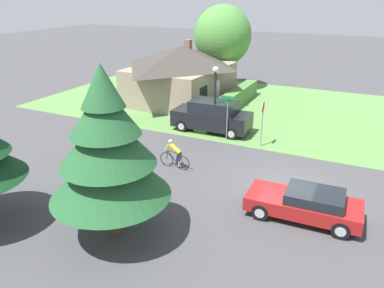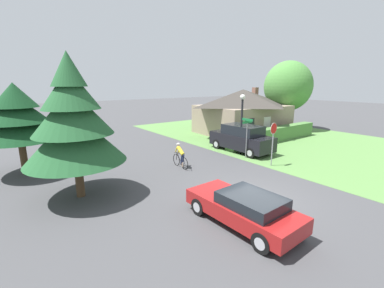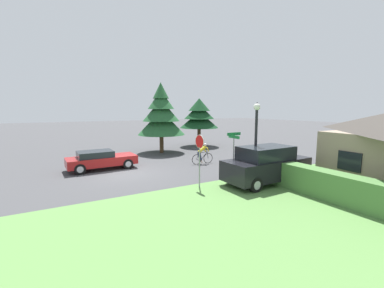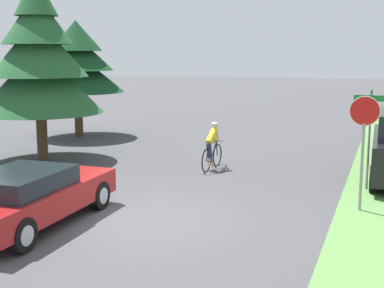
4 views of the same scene
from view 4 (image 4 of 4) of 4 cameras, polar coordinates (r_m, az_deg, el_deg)
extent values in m
plane|color=#424244|center=(12.13, -6.14, -7.97)|extent=(140.00, 140.00, 0.00)
cube|color=maroon|center=(12.04, -16.64, -5.59)|extent=(1.90, 4.41, 0.56)
cube|color=black|center=(11.61, -17.90, -3.77)|extent=(1.63, 2.19, 0.40)
cylinder|color=black|center=(13.71, -15.71, -4.74)|extent=(0.28, 0.68, 0.67)
cylinder|color=#ADADB2|center=(13.71, -15.71, -4.74)|extent=(0.28, 0.40, 0.39)
cylinder|color=black|center=(12.91, -9.91, -5.41)|extent=(0.28, 0.68, 0.67)
cylinder|color=#ADADB2|center=(12.91, -9.91, -5.41)|extent=(0.28, 0.40, 0.39)
cylinder|color=black|center=(10.52, -17.74, -9.24)|extent=(0.28, 0.68, 0.67)
cylinder|color=#ADADB2|center=(10.52, -17.74, -9.24)|extent=(0.28, 0.40, 0.39)
torus|color=black|center=(16.65, 1.54, -1.78)|extent=(0.08, 0.76, 0.76)
torus|color=black|center=(17.52, 2.71, -1.21)|extent=(0.08, 0.76, 0.76)
cylinder|color=black|center=(16.83, 1.85, -1.05)|extent=(0.04, 0.17, 0.60)
cylinder|color=black|center=(17.15, 2.28, -0.81)|extent=(0.07, 0.60, 0.65)
cylinder|color=black|center=(17.04, 2.21, 0.14)|extent=(0.07, 0.71, 0.06)
cylinder|color=black|center=(16.80, 1.74, -1.89)|extent=(0.05, 0.32, 0.16)
cylinder|color=black|center=(16.68, 1.66, -0.93)|extent=(0.04, 0.20, 0.48)
cylinder|color=black|center=(17.44, 2.67, -0.43)|extent=(0.04, 0.11, 0.50)
cylinder|color=black|center=(17.36, 2.63, 0.36)|extent=(0.44, 0.05, 0.02)
ellipsoid|color=black|center=(16.71, 1.77, -0.02)|extent=(0.09, 0.20, 0.05)
cylinder|color=#262D4C|center=(16.73, 1.76, -0.70)|extent=(0.12, 0.25, 0.51)
cylinder|color=#262D4C|center=(16.90, 1.94, -0.87)|extent=(0.12, 0.25, 0.66)
cylinder|color=beige|center=(16.87, 1.84, -1.96)|extent=(0.08, 0.08, 0.30)
cylinder|color=beige|center=(17.02, 2.17, -2.18)|extent=(0.17, 0.08, 0.21)
cylinder|color=yellow|center=(16.92, 2.11, 0.83)|extent=(0.25, 0.66, 0.53)
cylinder|color=yellow|center=(17.12, 2.39, 0.84)|extent=(0.08, 0.24, 0.35)
cylinder|color=yellow|center=(17.38, 2.67, 0.97)|extent=(0.08, 0.24, 0.35)
sphere|color=beige|center=(17.12, 2.43, 1.99)|extent=(0.19, 0.19, 0.19)
ellipsoid|color=white|center=(17.12, 2.44, 2.15)|extent=(0.22, 0.18, 0.12)
cylinder|color=black|center=(18.32, 19.04, -1.22)|extent=(0.27, 0.74, 0.73)
cylinder|color=#ADADB2|center=(18.32, 19.04, -1.22)|extent=(0.28, 0.43, 0.43)
cylinder|color=black|center=(15.03, 18.91, -3.52)|extent=(0.27, 0.74, 0.73)
cylinder|color=#ADADB2|center=(15.03, 18.91, -3.52)|extent=(0.28, 0.43, 0.43)
cylinder|color=gray|center=(13.06, 17.65, -2.38)|extent=(0.07, 0.07, 2.08)
cylinder|color=red|center=(12.86, 17.95, 3.36)|extent=(0.65, 0.08, 0.65)
cylinder|color=silver|center=(12.86, 17.95, 3.36)|extent=(0.69, 0.08, 0.69)
cylinder|color=gray|center=(15.13, 18.33, -0.15)|extent=(0.06, 0.06, 2.42)
cube|color=#197238|center=(14.97, 18.59, 4.65)|extent=(0.90, 0.03, 0.16)
cube|color=#197238|center=(14.96, 18.62, 5.26)|extent=(0.03, 0.90, 0.16)
cylinder|color=#4C3823|center=(19.12, -15.70, 0.78)|extent=(0.37, 0.37, 1.65)
cone|color=#23562D|center=(18.93, -15.96, 6.58)|extent=(4.23, 4.23, 2.23)
cone|color=#23562D|center=(18.90, -16.12, 9.88)|extent=(3.30, 3.30, 1.96)
cone|color=#23562D|center=(18.94, -16.26, 12.74)|extent=(2.37, 2.37, 1.69)
cylinder|color=#4C3823|center=(24.21, -12.01, 3.12)|extent=(0.36, 0.36, 1.97)
cone|color=#143D1E|center=(24.08, -12.16, 7.49)|extent=(4.07, 4.07, 1.73)
cone|color=#143D1E|center=(24.06, -12.23, 9.50)|extent=(3.17, 3.17, 1.52)
cone|color=#143D1E|center=(24.07, -12.30, 11.24)|extent=(2.28, 2.28, 1.31)
camera|label=1|loc=(22.27, -51.00, 18.30)|focal=35.00mm
camera|label=2|loc=(14.14, -56.27, 10.93)|focal=24.00mm
camera|label=3|loc=(12.02, 80.10, 3.27)|focal=24.00mm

